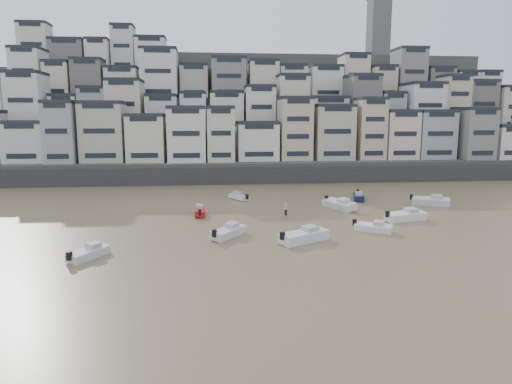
{
  "coord_description": "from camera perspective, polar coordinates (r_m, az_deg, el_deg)",
  "views": [
    {
      "loc": [
        0.97,
        -26.17,
        13.31
      ],
      "look_at": [
        6.72,
        30.0,
        4.0
      ],
      "focal_mm": 32.0,
      "sensor_mm": 36.0,
      "label": 1
    }
  ],
  "objects": [
    {
      "name": "boat_d",
      "position": [
        62.28,
        18.22,
        -2.68
      ],
      "size": [
        6.38,
        3.47,
        1.66
      ],
      "primitive_type": null,
      "rotation": [
        0.0,
        0.0,
        0.26
      ],
      "color": "white",
      "rests_on": "ground"
    },
    {
      "name": "hillside",
      "position": [
        131.73,
        0.15,
        9.23
      ],
      "size": [
        141.04,
        66.0,
        50.0
      ],
      "color": "#4C4C47",
      "rests_on": "ground"
    },
    {
      "name": "person_pink",
      "position": [
        62.57,
        3.74,
        -2.12
      ],
      "size": [
        0.44,
        0.44,
        1.74
      ],
      "primitive_type": null,
      "color": "#D2949A",
      "rests_on": "ground"
    },
    {
      "name": "boat_c",
      "position": [
        51.39,
        -3.48,
        -4.79
      ],
      "size": [
        4.8,
        5.52,
        1.51
      ],
      "primitive_type": null,
      "rotation": [
        0.0,
        0.0,
        0.92
      ],
      "color": "silver",
      "rests_on": "ground"
    },
    {
      "name": "boat_f",
      "position": [
        63.03,
        -7.07,
        -2.31
      ],
      "size": [
        1.7,
        4.71,
        1.27
      ],
      "primitive_type": null,
      "rotation": [
        0.0,
        0.0,
        1.61
      ],
      "color": "#B51816",
      "rests_on": "ground"
    },
    {
      "name": "boat_b",
      "position": [
        55.22,
        14.45,
        -4.21
      ],
      "size": [
        4.77,
        3.84,
        1.28
      ],
      "primitive_type": null,
      "rotation": [
        0.0,
        0.0,
        -0.58
      ],
      "color": "white",
      "rests_on": "ground"
    },
    {
      "name": "boat_g",
      "position": [
        74.32,
        21.01,
        -0.95
      ],
      "size": [
        6.22,
        4.32,
        1.63
      ],
      "primitive_type": null,
      "rotation": [
        0.0,
        0.0,
        -0.44
      ],
      "color": "silver",
      "rests_on": "ground"
    },
    {
      "name": "boat_a",
      "position": [
        49.62,
        6.04,
        -5.21
      ],
      "size": [
        6.59,
        5.01,
        1.74
      ],
      "primitive_type": null,
      "rotation": [
        0.0,
        0.0,
        0.52
      ],
      "color": "white",
      "rests_on": "ground"
    },
    {
      "name": "boat_h",
      "position": [
        74.19,
        -2.13,
        -0.48
      ],
      "size": [
        3.69,
        4.76,
        1.26
      ],
      "primitive_type": null,
      "rotation": [
        0.0,
        0.0,
        2.11
      ],
      "color": "silver",
      "rests_on": "ground"
    },
    {
      "name": "boat_j",
      "position": [
        46.59,
        -20.2,
        -6.98
      ],
      "size": [
        3.88,
        4.96,
        1.32
      ],
      "primitive_type": null,
      "rotation": [
        0.0,
        0.0,
        1.02
      ],
      "color": "silver",
      "rests_on": "ground"
    },
    {
      "name": "harbor_wall",
      "position": [
        92.34,
        -0.19,
        2.17
      ],
      "size": [
        140.0,
        3.0,
        3.5
      ],
      "primitive_type": "cube",
      "color": "#38383A",
      "rests_on": "ground"
    },
    {
      "name": "boat_i",
      "position": [
        75.86,
        12.7,
        -0.43
      ],
      "size": [
        2.99,
        5.46,
        1.42
      ],
      "primitive_type": null,
      "rotation": [
        0.0,
        0.0,
        -1.83
      ],
      "color": "#13163E",
      "rests_on": "ground"
    },
    {
      "name": "ground",
      "position": [
        29.38,
        -7.45,
        -17.66
      ],
      "size": [
        400.0,
        400.0,
        0.0
      ],
      "primitive_type": "plane",
      "color": "olive",
      "rests_on": "ground"
    },
    {
      "name": "boat_e",
      "position": [
        67.62,
        10.37,
        -1.4
      ],
      "size": [
        4.44,
        6.58,
        1.72
      ],
      "primitive_type": null,
      "rotation": [
        0.0,
        0.0,
        -1.15
      ],
      "color": "silver",
      "rests_on": "ground"
    }
  ]
}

